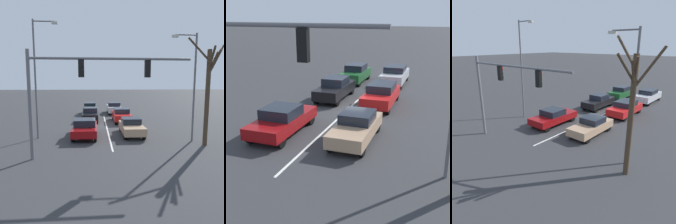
# 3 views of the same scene
# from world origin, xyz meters

# --- Properties ---
(ground_plane) EXTENTS (240.00, 240.00, 0.00)m
(ground_plane) POSITION_xyz_m (0.00, 0.00, 0.00)
(ground_plane) COLOR #333335
(lane_stripe_left_divider) EXTENTS (0.12, 15.50, 0.01)m
(lane_stripe_left_divider) POSITION_xyz_m (0.00, 1.75, 0.01)
(lane_stripe_left_divider) COLOR silver
(lane_stripe_left_divider) RESTS_ON ground_plane
(car_maroon_midlane_front) EXTENTS (1.89, 4.53, 1.44)m
(car_maroon_midlane_front) POSITION_xyz_m (1.94, 5.32, 0.74)
(car_maroon_midlane_front) COLOR maroon
(car_maroon_midlane_front) RESTS_ON ground_plane
(car_tan_leftlane_front) EXTENTS (1.72, 4.22, 1.40)m
(car_tan_leftlane_front) POSITION_xyz_m (-1.91, 5.00, 0.71)
(car_tan_leftlane_front) COLOR tan
(car_tan_leftlane_front) RESTS_ON ground_plane
(car_black_midlane_second) EXTENTS (1.71, 4.56, 1.56)m
(car_black_midlane_second) POSITION_xyz_m (1.66, -1.88, 0.78)
(car_black_midlane_second) COLOR black
(car_black_midlane_second) RESTS_ON ground_plane
(car_red_leftlane_second) EXTENTS (1.83, 4.57, 1.51)m
(car_red_leftlane_second) POSITION_xyz_m (-1.81, -1.30, 0.78)
(car_red_leftlane_second) COLOR red
(car_red_leftlane_second) RESTS_ON ground_plane
(car_darkgreen_midlane_third) EXTENTS (1.76, 4.32, 1.59)m
(car_darkgreen_midlane_third) POSITION_xyz_m (1.84, -7.72, 0.80)
(car_darkgreen_midlane_third) COLOR #1E5928
(car_darkgreen_midlane_third) RESTS_ON ground_plane
(car_silver_leftlane_third) EXTENTS (1.86, 4.79, 1.56)m
(car_silver_leftlane_third) POSITION_xyz_m (-1.55, -8.15, 0.81)
(car_silver_leftlane_third) COLOR silver
(car_silver_leftlane_third) RESTS_ON ground_plane
(traffic_signal_gantry) EXTENTS (9.11, 0.37, 6.13)m
(traffic_signal_gantry) POSITION_xyz_m (1.95, 10.48, 4.44)
(traffic_signal_gantry) COLOR slate
(traffic_signal_gantry) RESTS_ON ground_plane
(street_lamp_right_shoulder) EXTENTS (1.87, 0.24, 8.98)m
(street_lamp_right_shoulder) POSITION_xyz_m (5.43, 5.68, 5.11)
(street_lamp_right_shoulder) COLOR slate
(street_lamp_right_shoulder) RESTS_ON ground_plane
(street_lamp_left_shoulder) EXTENTS (1.85, 0.24, 7.83)m
(street_lamp_left_shoulder) POSITION_xyz_m (-5.92, 7.32, 4.51)
(street_lamp_left_shoulder) COLOR slate
(street_lamp_left_shoulder) RESTS_ON ground_plane
(bare_tree_near) EXTENTS (2.61, 1.88, 7.40)m
(bare_tree_near) POSITION_xyz_m (-6.54, 8.49, 3.88)
(bare_tree_near) COLOR #423323
(bare_tree_near) RESTS_ON ground_plane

